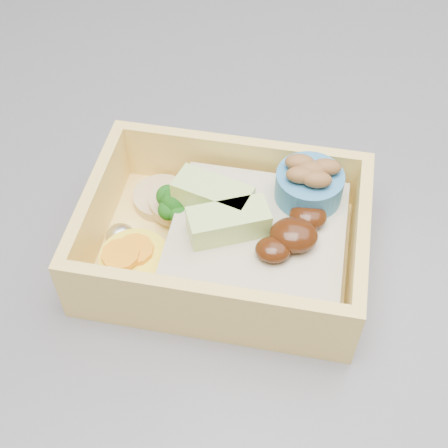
{
  "coord_description": "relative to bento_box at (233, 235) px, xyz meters",
  "views": [
    {
      "loc": [
        -0.07,
        -0.3,
        1.27
      ],
      "look_at": [
        -0.09,
        -0.05,
        0.96
      ],
      "focal_mm": 50.0,
      "sensor_mm": 36.0,
      "label": 1
    }
  ],
  "objects": [
    {
      "name": "bento_box",
      "position": [
        0.0,
        0.0,
        0.0
      ],
      "size": [
        0.19,
        0.15,
        0.07
      ],
      "rotation": [
        0.0,
        0.0,
        -0.1
      ],
      "color": "#FFD669",
      "rests_on": "island"
    }
  ]
}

